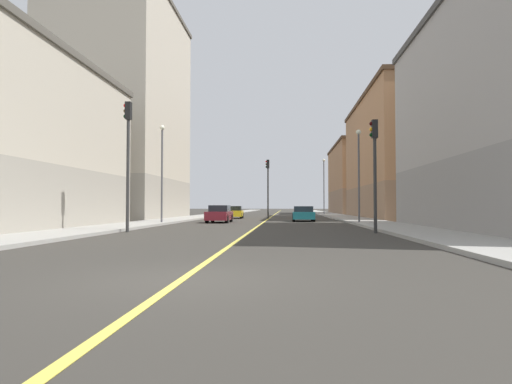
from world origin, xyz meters
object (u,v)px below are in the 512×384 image
at_px(car_yellow, 235,212).
at_px(traffic_light_median_far, 268,181).
at_px(building_left_mid, 410,158).
at_px(traffic_light_left_near, 374,159).
at_px(street_lamp_left_far, 324,181).
at_px(building_right_midblock, 123,111).
at_px(street_lamp_left_near, 359,166).
at_px(traffic_light_right_near, 128,149).
at_px(street_lamp_right_near, 162,163).
at_px(building_left_far, 366,179).
at_px(car_maroon, 220,214).
at_px(car_teal, 303,214).

bearing_deg(car_yellow, traffic_light_median_far, -20.42).
distance_m(building_left_mid, traffic_light_left_near, 28.24).
bearing_deg(street_lamp_left_far, building_right_midblock, -140.75).
distance_m(traffic_light_median_far, street_lamp_left_near, 14.69).
xyz_separation_m(traffic_light_left_near, traffic_light_right_near, (-12.47, 0.00, 0.63)).
relative_size(street_lamp_right_near, street_lamp_left_far, 0.90).
bearing_deg(building_left_far, car_maroon, -115.23).
xyz_separation_m(street_lamp_right_near, car_maroon, (3.72, 3.54, -3.80)).
bearing_deg(building_left_far, traffic_light_right_near, -112.15).
distance_m(traffic_light_left_near, traffic_light_right_near, 12.48).
relative_size(traffic_light_right_near, street_lamp_left_near, 0.97).
xyz_separation_m(building_left_far, traffic_light_right_near, (-21.57, -52.99, -1.56)).
relative_size(building_left_far, street_lamp_right_near, 3.09).
xyz_separation_m(building_left_mid, car_maroon, (-18.84, -13.56, -5.92)).
height_order(building_left_mid, traffic_light_right_near, building_left_mid).
bearing_deg(street_lamp_left_far, car_maroon, -111.06).
relative_size(traffic_light_left_near, traffic_light_right_near, 0.84).
distance_m(building_right_midblock, car_maroon, 18.51).
relative_size(traffic_light_median_far, street_lamp_left_far, 0.78).
distance_m(car_maroon, car_teal, 7.64).
height_order(traffic_light_left_near, car_teal, traffic_light_left_near).
xyz_separation_m(building_right_midblock, car_yellow, (11.58, 2.45, -10.66)).
height_order(traffic_light_left_near, street_lamp_left_near, street_lamp_left_near).
height_order(building_right_midblock, car_yellow, building_right_midblock).
distance_m(building_left_far, car_teal, 38.87).
xyz_separation_m(building_right_midblock, street_lamp_right_near, (8.09, -13.03, -6.84)).
xyz_separation_m(traffic_light_left_near, car_yellow, (-9.96, 24.95, -2.99)).
height_order(building_right_midblock, traffic_light_right_near, building_right_midblock).
height_order(traffic_light_right_near, car_maroon, traffic_light_right_near).
relative_size(building_left_mid, car_yellow, 5.38).
distance_m(building_left_mid, traffic_light_median_far, 15.90).
bearing_deg(street_lamp_right_near, car_maroon, 43.59).
height_order(building_right_midblock, traffic_light_left_near, building_right_midblock).
relative_size(building_left_mid, building_right_midblock, 1.04).
distance_m(building_left_mid, car_maroon, 23.96).
bearing_deg(traffic_light_left_near, traffic_light_median_far, 104.94).
bearing_deg(traffic_light_left_near, building_left_mid, 71.08).
bearing_deg(street_lamp_right_near, street_lamp_left_near, 5.44).
bearing_deg(building_left_far, traffic_light_left_near, -99.75).
bearing_deg(car_teal, street_lamp_left_far, 80.99).
height_order(building_left_far, car_maroon, building_left_far).
relative_size(building_left_mid, street_lamp_right_near, 3.30).
xyz_separation_m(street_lamp_right_near, car_yellow, (3.49, 15.48, -3.82)).
bearing_deg(car_maroon, building_right_midblock, 141.19).
bearing_deg(car_teal, traffic_light_median_far, 115.36).
bearing_deg(car_maroon, building_left_far, 64.77).
xyz_separation_m(street_lamp_left_far, car_yellow, (-10.98, -15.98, -4.25)).
bearing_deg(street_lamp_right_near, car_yellow, 77.31).
height_order(traffic_light_right_near, street_lamp_left_near, street_lamp_left_near).
height_order(traffic_light_left_near, traffic_light_median_far, traffic_light_median_far).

